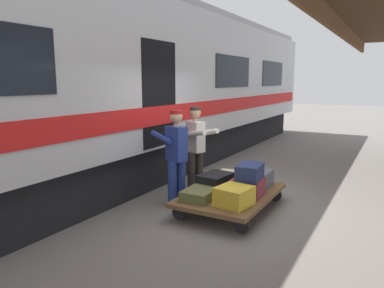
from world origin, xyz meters
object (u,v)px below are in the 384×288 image
(suitcase_cream_canvas, at_px, (228,177))
(porter_in_overalls, at_px, (176,154))
(luggage_cart, at_px, (231,195))
(suitcase_olive_duffel, at_px, (200,194))
(train_car, at_px, (101,88))
(suitcase_burgundy_valise, at_px, (248,187))
(suitcase_black_hardshell, at_px, (215,182))
(porter_by_door, at_px, (196,146))
(suitcase_yellow_case, at_px, (234,196))
(suitcase_navy_fabric, at_px, (250,172))
(suitcase_slate_roller, at_px, (259,179))

(suitcase_cream_canvas, bearing_deg, porter_in_overalls, 50.60)
(luggage_cart, relative_size, suitcase_olive_duffel, 3.49)
(train_car, relative_size, suitcase_burgundy_valise, 41.72)
(porter_in_overalls, bearing_deg, suitcase_black_hardshell, -160.31)
(porter_by_door, bearing_deg, suitcase_yellow_case, 138.39)
(suitcase_yellow_case, bearing_deg, suitcase_black_hardshell, -43.41)
(suitcase_yellow_case, distance_m, suitcase_navy_fabric, 0.64)
(suitcase_black_hardshell, xyz_separation_m, suitcase_burgundy_valise, (-0.60, 0.00, -0.00))
(train_car, xyz_separation_m, suitcase_black_hardshell, (-2.79, 0.21, -1.61))
(luggage_cart, xyz_separation_m, suitcase_olive_duffel, (0.30, 0.57, 0.13))
(suitcase_burgundy_valise, distance_m, porter_in_overalls, 1.38)
(suitcase_slate_roller, relative_size, suitcase_navy_fabric, 1.12)
(suitcase_black_hardshell, distance_m, porter_by_door, 1.06)
(suitcase_burgundy_valise, bearing_deg, suitcase_yellow_case, 90.00)
(suitcase_slate_roller, bearing_deg, suitcase_yellow_case, 90.00)
(luggage_cart, relative_size, suitcase_black_hardshell, 3.46)
(suitcase_cream_canvas, bearing_deg, suitcase_navy_fabric, 138.55)
(suitcase_navy_fabric, bearing_deg, suitcase_slate_roller, -87.34)
(suitcase_black_hardshell, height_order, suitcase_navy_fabric, suitcase_navy_fabric)
(suitcase_olive_duffel, height_order, suitcase_navy_fabric, suitcase_navy_fabric)
(luggage_cart, height_order, porter_in_overalls, porter_in_overalls)
(train_car, height_order, luggage_cart, train_car)
(suitcase_burgundy_valise, xyz_separation_m, porter_in_overalls, (1.27, 0.24, 0.48))
(suitcase_cream_canvas, relative_size, suitcase_navy_fabric, 0.93)
(suitcase_olive_duffel, xyz_separation_m, suitcase_burgundy_valise, (-0.60, -0.57, 0.06))
(suitcase_olive_duffel, distance_m, porter_by_door, 1.49)
(suitcase_olive_duffel, xyz_separation_m, suitcase_black_hardshell, (0.00, -0.57, 0.06))
(suitcase_navy_fabric, relative_size, porter_by_door, 0.33)
(suitcase_black_hardshell, height_order, suitcase_slate_roller, suitcase_black_hardshell)
(porter_by_door, bearing_deg, suitcase_olive_duffel, 121.56)
(suitcase_olive_duffel, relative_size, porter_in_overalls, 0.35)
(suitcase_black_hardshell, bearing_deg, porter_by_door, -40.03)
(porter_by_door, bearing_deg, suitcase_cream_canvas, 177.05)
(suitcase_olive_duffel, bearing_deg, porter_by_door, -58.44)
(suitcase_slate_roller, bearing_deg, suitcase_black_hardshell, 43.41)
(suitcase_slate_roller, distance_m, porter_by_door, 1.41)
(suitcase_black_hardshell, xyz_separation_m, suitcase_slate_roller, (-0.60, -0.57, -0.00))
(train_car, relative_size, porter_by_door, 11.87)
(suitcase_olive_duffel, xyz_separation_m, porter_in_overalls, (0.66, -0.33, 0.54))
(train_car, relative_size, porter_in_overalls, 11.87)
(suitcase_black_hardshell, xyz_separation_m, porter_by_door, (0.72, -0.61, 0.47))
(luggage_cart, distance_m, porter_by_door, 1.37)
(suitcase_yellow_case, bearing_deg, suitcase_slate_roller, -90.00)
(suitcase_slate_roller, xyz_separation_m, porter_in_overalls, (1.27, 0.81, 0.48))
(suitcase_slate_roller, relative_size, suitcase_burgundy_valise, 1.30)
(suitcase_cream_canvas, relative_size, suitcase_slate_roller, 0.83)
(suitcase_navy_fabric, height_order, porter_by_door, porter_by_door)
(luggage_cart, bearing_deg, suitcase_yellow_case, 117.86)
(suitcase_burgundy_valise, height_order, porter_by_door, porter_by_door)
(suitcase_olive_duffel, relative_size, suitcase_burgundy_valise, 1.23)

